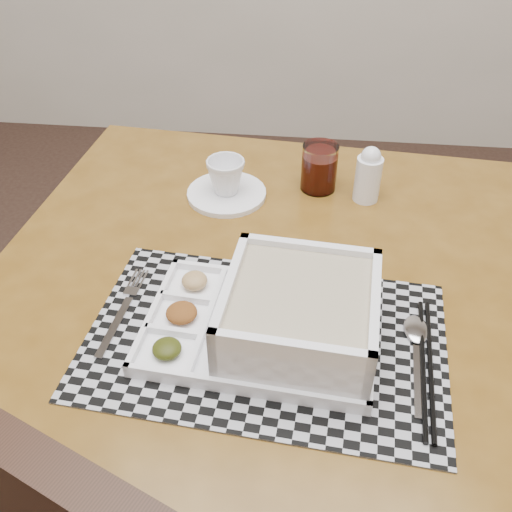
# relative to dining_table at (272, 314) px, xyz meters

# --- Properties ---
(dining_table) EXTENTS (0.99, 0.99, 0.69)m
(dining_table) POSITION_rel_dining_table_xyz_m (0.00, 0.00, 0.00)
(dining_table) COLOR #593910
(dining_table) RESTS_ON ground
(placemat) EXTENTS (0.52, 0.36, 0.00)m
(placemat) POSITION_rel_dining_table_xyz_m (-0.00, -0.12, 0.07)
(placemat) COLOR #A2A3AA
(placemat) RESTS_ON dining_table
(serving_tray) EXTENTS (0.34, 0.25, 0.10)m
(serving_tray) POSITION_rel_dining_table_xyz_m (0.03, -0.12, 0.11)
(serving_tray) COLOR white
(serving_tray) RESTS_ON placemat
(fork) EXTENTS (0.03, 0.19, 0.00)m
(fork) POSITION_rel_dining_table_xyz_m (-0.22, -0.09, 0.08)
(fork) COLOR #B8B8BF
(fork) RESTS_ON placemat
(spoon) EXTENTS (0.04, 0.18, 0.01)m
(spoon) POSITION_rel_dining_table_xyz_m (0.21, -0.10, 0.08)
(spoon) COLOR #B8B8BF
(spoon) RESTS_ON placemat
(chopsticks) EXTENTS (0.04, 0.24, 0.01)m
(chopsticks) POSITION_rel_dining_table_xyz_m (0.22, -0.15, 0.08)
(chopsticks) COLOR black
(chopsticks) RESTS_ON placemat
(saucer) EXTENTS (0.15, 0.15, 0.01)m
(saucer) POSITION_rel_dining_table_xyz_m (-0.11, 0.24, 0.08)
(saucer) COLOR white
(saucer) RESTS_ON dining_table
(cup) EXTENTS (0.09, 0.09, 0.07)m
(cup) POSITION_rel_dining_table_xyz_m (-0.11, 0.24, 0.11)
(cup) COLOR white
(cup) RESTS_ON saucer
(juice_glass) EXTENTS (0.07, 0.07, 0.09)m
(juice_glass) POSITION_rel_dining_table_xyz_m (0.06, 0.28, 0.11)
(juice_glass) COLOR white
(juice_glass) RESTS_ON dining_table
(creamer_bottle) EXTENTS (0.05, 0.05, 0.11)m
(creamer_bottle) POSITION_rel_dining_table_xyz_m (0.15, 0.25, 0.12)
(creamer_bottle) COLOR white
(creamer_bottle) RESTS_ON dining_table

